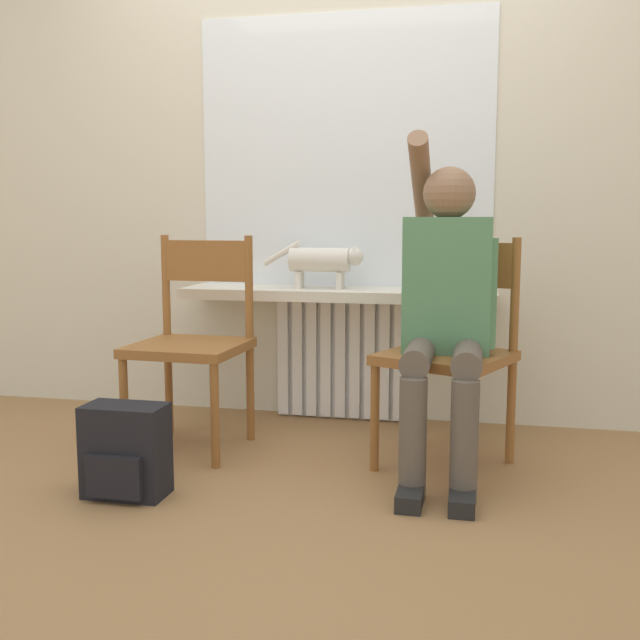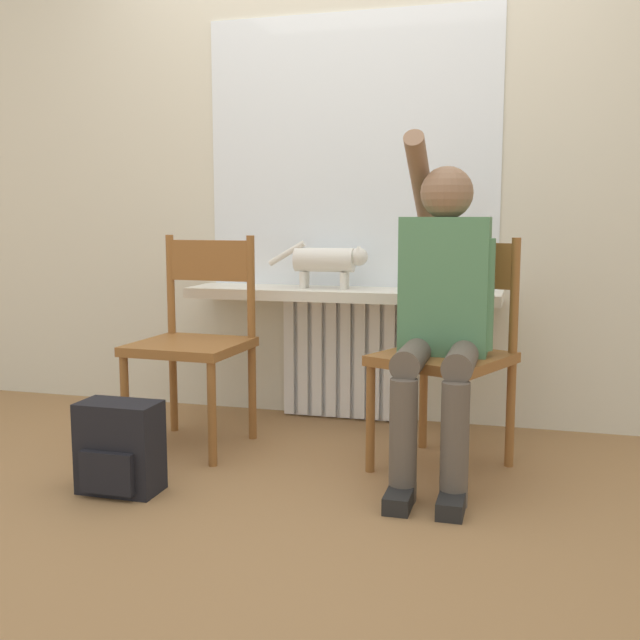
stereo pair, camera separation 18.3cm
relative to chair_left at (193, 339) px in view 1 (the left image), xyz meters
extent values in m
plane|color=olive|center=(0.54, -0.54, -0.48)|extent=(12.00, 12.00, 0.00)
cube|color=beige|center=(0.54, 0.69, 0.87)|extent=(7.00, 0.06, 2.70)
cube|color=white|center=(0.54, 0.62, -0.17)|extent=(0.66, 0.05, 0.61)
cube|color=white|center=(0.25, 0.58, -0.17)|extent=(0.05, 0.03, 0.59)
cube|color=white|center=(0.32, 0.58, -0.17)|extent=(0.05, 0.03, 0.59)
cube|color=white|center=(0.40, 0.58, -0.17)|extent=(0.05, 0.03, 0.59)
cube|color=white|center=(0.47, 0.58, -0.17)|extent=(0.05, 0.03, 0.59)
cube|color=white|center=(0.54, 0.58, -0.17)|extent=(0.05, 0.03, 0.59)
cube|color=white|center=(0.62, 0.58, -0.17)|extent=(0.05, 0.03, 0.59)
cube|color=white|center=(0.69, 0.58, -0.17)|extent=(0.05, 0.03, 0.59)
cube|color=white|center=(0.76, 0.58, -0.17)|extent=(0.05, 0.03, 0.59)
cube|color=white|center=(0.84, 0.58, -0.17)|extent=(0.05, 0.03, 0.59)
cube|color=silver|center=(0.54, 0.49, 0.16)|extent=(1.50, 0.33, 0.05)
cube|color=white|center=(0.54, 0.65, 0.84)|extent=(1.44, 0.01, 1.31)
cube|color=brown|center=(0.00, -0.04, -0.03)|extent=(0.48, 0.48, 0.04)
cylinder|color=brown|center=(-0.21, -0.24, -0.27)|extent=(0.04, 0.04, 0.43)
cylinder|color=brown|center=(0.19, -0.26, -0.27)|extent=(0.04, 0.04, 0.43)
cylinder|color=brown|center=(-0.19, 0.17, -0.27)|extent=(0.04, 0.04, 0.43)
cylinder|color=brown|center=(0.21, 0.15, -0.27)|extent=(0.04, 0.04, 0.43)
cylinder|color=brown|center=(-0.19, 0.17, 0.22)|extent=(0.04, 0.04, 0.46)
cylinder|color=brown|center=(0.21, 0.15, 0.22)|extent=(0.04, 0.04, 0.46)
cube|color=brown|center=(0.01, 0.16, 0.33)|extent=(0.41, 0.04, 0.18)
cube|color=brown|center=(1.09, -0.04, -0.03)|extent=(0.60, 0.60, 0.04)
cylinder|color=brown|center=(0.82, -0.15, -0.27)|extent=(0.04, 0.04, 0.43)
cylinder|color=brown|center=(1.19, -0.31, -0.27)|extent=(0.04, 0.04, 0.43)
cylinder|color=brown|center=(0.98, 0.22, -0.27)|extent=(0.04, 0.04, 0.43)
cylinder|color=brown|center=(1.35, 0.06, -0.27)|extent=(0.04, 0.04, 0.43)
cylinder|color=brown|center=(0.98, 0.22, 0.22)|extent=(0.04, 0.04, 0.46)
cylinder|color=brown|center=(1.35, 0.06, 0.22)|extent=(0.04, 0.04, 0.46)
cube|color=brown|center=(1.17, 0.14, 0.33)|extent=(0.39, 0.18, 0.18)
cylinder|color=brown|center=(1.00, -0.22, 0.01)|extent=(0.11, 0.41, 0.11)
cylinder|color=brown|center=(1.18, -0.22, 0.01)|extent=(0.11, 0.41, 0.11)
cylinder|color=brown|center=(1.00, -0.43, -0.26)|extent=(0.10, 0.10, 0.44)
cylinder|color=brown|center=(1.18, -0.43, -0.26)|extent=(0.10, 0.10, 0.44)
cube|color=black|center=(1.00, -0.49, -0.45)|extent=(0.09, 0.20, 0.06)
cube|color=black|center=(1.18, -0.49, -0.45)|extent=(0.09, 0.20, 0.06)
cube|color=#4C7F56|center=(1.09, -0.02, 0.26)|extent=(0.34, 0.20, 0.54)
sphere|color=#846047|center=(1.09, -0.02, 0.62)|extent=(0.20, 0.20, 0.20)
cylinder|color=#846047|center=(0.97, 0.12, 0.66)|extent=(0.08, 0.50, 0.38)
cylinder|color=#4C7F56|center=(1.24, -0.06, 0.23)|extent=(0.08, 0.08, 0.43)
cylinder|color=silver|center=(0.46, 0.49, 0.32)|extent=(0.29, 0.12, 0.12)
sphere|color=silver|center=(0.63, 0.49, 0.34)|extent=(0.09, 0.09, 0.09)
cone|color=silver|center=(0.63, 0.47, 0.38)|extent=(0.03, 0.03, 0.03)
cone|color=silver|center=(0.63, 0.51, 0.38)|extent=(0.03, 0.03, 0.03)
cylinder|color=silver|center=(0.56, 0.46, 0.22)|extent=(0.03, 0.03, 0.08)
cylinder|color=silver|center=(0.56, 0.52, 0.22)|extent=(0.03, 0.03, 0.08)
cylinder|color=silver|center=(0.36, 0.46, 0.22)|extent=(0.03, 0.03, 0.08)
cylinder|color=silver|center=(0.36, 0.52, 0.22)|extent=(0.03, 0.03, 0.08)
cylinder|color=silver|center=(0.27, 0.49, 0.35)|extent=(0.19, 0.03, 0.13)
cube|color=black|center=(-0.02, -0.61, -0.31)|extent=(0.29, 0.16, 0.34)
cube|color=black|center=(-0.02, -0.71, -0.38)|extent=(0.21, 0.03, 0.15)
camera|label=1|loc=(1.23, -3.01, 0.52)|focal=42.00mm
camera|label=2|loc=(1.40, -2.97, 0.52)|focal=42.00mm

